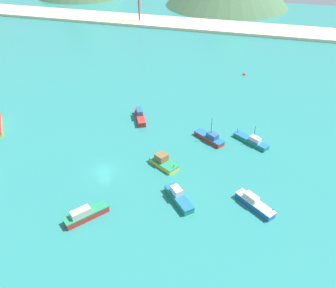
# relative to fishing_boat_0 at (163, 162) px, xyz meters

# --- Properties ---
(ground) EXTENTS (260.00, 280.00, 0.50)m
(ground) POSITION_rel_fishing_boat_0_xyz_m (-11.50, 24.63, -1.12)
(ground) COLOR teal
(fishing_boat_0) EXTENTS (7.26, 6.01, 2.53)m
(fishing_boat_0) POSITION_rel_fishing_boat_0_xyz_m (0.00, 0.00, 0.00)
(fishing_boat_0) COLOR gold
(fishing_boat_0) RESTS_ON ground
(fishing_boat_1) EXTENTS (5.47, 8.20, 2.60)m
(fishing_boat_1) POSITION_rel_fishing_boat_0_xyz_m (-11.27, 17.10, 0.09)
(fishing_boat_1) COLOR red
(fishing_boat_1) RESTS_ON ground
(fishing_boat_3) EXTENTS (6.71, 7.71, 2.46)m
(fishing_boat_3) POSITION_rel_fishing_boat_0_xyz_m (-9.03, -18.62, 0.07)
(fishing_boat_3) COLOR red
(fishing_boat_3) RESTS_ON ground
(fishing_boat_6) EXTENTS (7.71, 6.53, 2.70)m
(fishing_boat_6) POSITION_rel_fishing_boat_0_xyz_m (19.73, -7.70, -0.02)
(fishing_boat_6) COLOR #1E5BA8
(fishing_boat_6) RESTS_ON ground
(fishing_boat_7) EXTENTS (8.76, 6.60, 4.86)m
(fishing_boat_7) POSITION_rel_fishing_boat_0_xyz_m (17.64, 13.60, -0.14)
(fishing_boat_7) COLOR #198466
(fishing_boat_7) RESTS_ON ground
(fishing_boat_8) EXTENTS (7.02, 7.29, 2.57)m
(fishing_boat_8) POSITION_rel_fishing_boat_0_xyz_m (5.87, -9.91, 0.03)
(fishing_boat_8) COLOR #198466
(fishing_boat_8) RESTS_ON ground
(fishing_boat_11) EXTENTS (7.98, 6.33, 6.22)m
(fishing_boat_11) POSITION_rel_fishing_boat_0_xyz_m (7.97, 12.13, -0.05)
(fishing_boat_11) COLOR red
(fishing_boat_11) RESTS_ON ground
(buoy_2) EXTENTS (1.03, 1.03, 1.03)m
(buoy_2) POSITION_rel_fishing_boat_0_xyz_m (12.27, 53.96, -0.69)
(buoy_2) COLOR red
(buoy_2) RESTS_ON ground
(beach_strip) EXTENTS (247.00, 18.55, 1.20)m
(beach_strip) POSITION_rel_fishing_boat_0_xyz_m (-11.50, 105.31, -0.27)
(beach_strip) COLOR beige
(beach_strip) RESTS_ON ground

